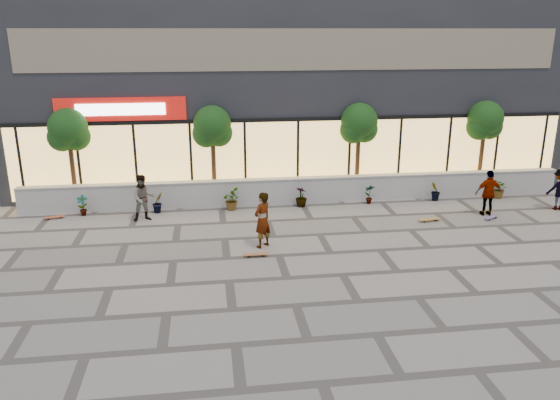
{
  "coord_description": "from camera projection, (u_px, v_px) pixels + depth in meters",
  "views": [
    {
      "loc": [
        -3.72,
        -13.98,
        6.75
      ],
      "look_at": [
        -1.38,
        3.29,
        1.3
      ],
      "focal_mm": 35.0,
      "sensor_mm": 36.0,
      "label": 1
    }
  ],
  "objects": [
    {
      "name": "skateboard_right_near",
      "position": [
        430.0,
        219.0,
        20.06
      ],
      "size": [
        0.84,
        0.32,
        0.1
      ],
      "rotation": [
        0.0,
        0.0,
        0.13
      ],
      "color": "olive",
      "rests_on": "ground"
    },
    {
      "name": "skater_right_near",
      "position": [
        489.0,
        193.0,
        20.53
      ],
      "size": [
        1.05,
        0.5,
        1.75
      ],
      "primitive_type": "imported",
      "rotation": [
        0.0,
        0.0,
        3.07
      ],
      "color": "white",
      "rests_on": "ground"
    },
    {
      "name": "skater_left",
      "position": [
        143.0,
        198.0,
        19.94
      ],
      "size": [
        0.96,
        0.82,
        1.73
      ],
      "primitive_type": "imported",
      "rotation": [
        0.0,
        0.0,
        0.21
      ],
      "color": "tan",
      "rests_on": "ground"
    },
    {
      "name": "shrub_f",
      "position": [
        435.0,
        191.0,
        22.4
      ],
      "size": [
        0.55,
        0.57,
        0.81
      ],
      "primitive_type": "imported",
      "rotation": [
        0.0,
        0.0,
        4.1
      ],
      "color": "#163410",
      "rests_on": "ground"
    },
    {
      "name": "retail_building",
      "position": [
        283.0,
        84.0,
        26.26
      ],
      "size": [
        24.0,
        9.17,
        8.5
      ],
      "color": "#24252A",
      "rests_on": "ground"
    },
    {
      "name": "shrub_b",
      "position": [
        158.0,
        202.0,
        20.96
      ],
      "size": [
        0.57,
        0.57,
        0.81
      ],
      "primitive_type": "imported",
      "rotation": [
        0.0,
        0.0,
        0.82
      ],
      "color": "#163410",
      "rests_on": "ground"
    },
    {
      "name": "skateboard_right_far",
      "position": [
        491.0,
        217.0,
        20.32
      ],
      "size": [
        0.69,
        0.5,
        0.08
      ],
      "rotation": [
        0.0,
        0.0,
        0.52
      ],
      "color": "#625093",
      "rests_on": "ground"
    },
    {
      "name": "shrub_c",
      "position": [
        231.0,
        199.0,
        21.32
      ],
      "size": [
        0.68,
        0.77,
        0.81
      ],
      "primitive_type": "imported",
      "rotation": [
        0.0,
        0.0,
        1.64
      ],
      "color": "#163410",
      "rests_on": "ground"
    },
    {
      "name": "skateboard_left",
      "position": [
        55.0,
        217.0,
        20.34
      ],
      "size": [
        0.73,
        0.35,
        0.08
      ],
      "rotation": [
        0.0,
        0.0,
        0.26
      ],
      "color": "#BC4723",
      "rests_on": "ground"
    },
    {
      "name": "tree_midwest",
      "position": [
        212.0,
        129.0,
        21.66
      ],
      "size": [
        1.6,
        1.5,
        3.92
      ],
      "color": "#4B331B",
      "rests_on": "ground"
    },
    {
      "name": "shrub_a",
      "position": [
        82.0,
        205.0,
        20.6
      ],
      "size": [
        0.43,
        0.29,
        0.81
      ],
      "primitive_type": "imported",
      "color": "#163410",
      "rests_on": "ground"
    },
    {
      "name": "tree_west",
      "position": [
        68.0,
        132.0,
        20.95
      ],
      "size": [
        1.6,
        1.5,
        3.92
      ],
      "color": "#4B331B",
      "rests_on": "ground"
    },
    {
      "name": "skateboard_center",
      "position": [
        256.0,
        254.0,
        16.95
      ],
      "size": [
        0.75,
        0.2,
        0.09
      ],
      "rotation": [
        0.0,
        0.0,
        0.01
      ],
      "color": "brown",
      "rests_on": "ground"
    },
    {
      "name": "shrub_e",
      "position": [
        369.0,
        194.0,
        22.04
      ],
      "size": [
        0.46,
        0.35,
        0.81
      ],
      "primitive_type": "imported",
      "rotation": [
        0.0,
        0.0,
        3.28
      ],
      "color": "#163410",
      "rests_on": "ground"
    },
    {
      "name": "tree_mideast",
      "position": [
        359.0,
        125.0,
        22.43
      ],
      "size": [
        1.6,
        1.5,
        3.92
      ],
      "color": "#4B331B",
      "rests_on": "ground"
    },
    {
      "name": "planter_wall",
      "position": [
        301.0,
        190.0,
        22.18
      ],
      "size": [
        22.0,
        0.42,
        1.04
      ],
      "color": "beige",
      "rests_on": "ground"
    },
    {
      "name": "shrub_d",
      "position": [
        301.0,
        197.0,
        21.68
      ],
      "size": [
        0.64,
        0.64,
        0.81
      ],
      "primitive_type": "imported",
      "rotation": [
        0.0,
        0.0,
        2.46
      ],
      "color": "#163410",
      "rests_on": "ground"
    },
    {
      "name": "shrub_g",
      "position": [
        499.0,
        189.0,
        22.76
      ],
      "size": [
        0.77,
        0.84,
        0.81
      ],
      "primitive_type": "imported",
      "rotation": [
        0.0,
        0.0,
        4.92
      ],
      "color": "#163410",
      "rests_on": "ground"
    },
    {
      "name": "skater_center",
      "position": [
        262.0,
        220.0,
        17.48
      ],
      "size": [
        0.79,
        0.78,
        1.84
      ],
      "primitive_type": "imported",
      "rotation": [
        0.0,
        0.0,
        3.88
      ],
      "color": "silver",
      "rests_on": "ground"
    },
    {
      "name": "ground",
      "position": [
        343.0,
        275.0,
        15.71
      ],
      "size": [
        80.0,
        80.0,
        0.0
      ],
      "primitive_type": "plane",
      "color": "gray",
      "rests_on": "ground"
    },
    {
      "name": "skater_right_far",
      "position": [
        560.0,
        189.0,
        21.19
      ],
      "size": [
        1.14,
        0.76,
        1.63
      ],
      "primitive_type": "imported",
      "rotation": [
        0.0,
        0.0,
        2.99
      ],
      "color": "maroon",
      "rests_on": "ground"
    },
    {
      "name": "tree_east",
      "position": [
        485.0,
        123.0,
        23.13
      ],
      "size": [
        1.6,
        1.5,
        3.92
      ],
      "color": "#4B331B",
      "rests_on": "ground"
    }
  ]
}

